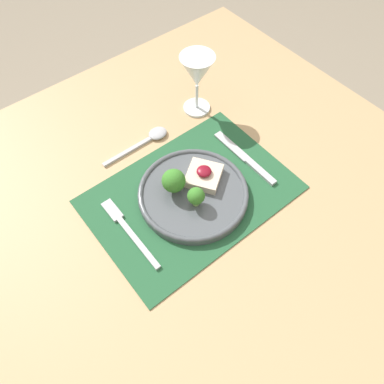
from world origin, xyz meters
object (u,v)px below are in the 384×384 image
object	(u,v)px
spoon	(150,138)
fork	(127,228)
dinner_plate	(192,192)
knife	(248,161)
wine_glass_near	(197,74)

from	to	relation	value
spoon	fork	bearing A→B (deg)	-134.26
dinner_plate	knife	world-z (taller)	dinner_plate
dinner_plate	fork	bearing A→B (deg)	172.31
dinner_plate	spoon	xyz separation A→B (m)	(0.03, 0.20, -0.01)
wine_glass_near	spoon	bearing A→B (deg)	-175.43
dinner_plate	spoon	bearing A→B (deg)	82.36
fork	spoon	distance (m)	0.26
spoon	dinner_plate	bearing A→B (deg)	-95.54
knife	spoon	xyz separation A→B (m)	(-0.14, 0.21, -0.00)
spoon	wine_glass_near	world-z (taller)	wine_glass_near
fork	knife	bearing A→B (deg)	-2.43
dinner_plate	knife	xyz separation A→B (m)	(0.17, -0.01, -0.01)
spoon	wine_glass_near	size ratio (longest dim) A/B	1.14
knife	spoon	distance (m)	0.25
knife	wine_glass_near	distance (m)	0.24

